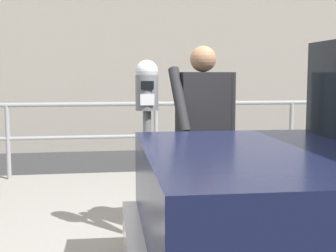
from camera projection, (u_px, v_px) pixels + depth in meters
name	position (u px, v px, depth m)	size (l,w,h in m)	color
sidewalk_curb	(171.00, 205.00, 5.25)	(36.00, 3.19, 0.13)	gray
parking_meter	(147.00, 107.00, 3.85)	(0.19, 0.20, 1.53)	slate
pedestrian_at_meter	(203.00, 130.00, 3.97)	(0.61, 0.51, 1.65)	black
background_railing	(156.00, 123.00, 6.50)	(24.06, 0.06, 1.03)	gray
backdrop_wall	(137.00, 74.00, 9.55)	(32.00, 0.50, 3.08)	gray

